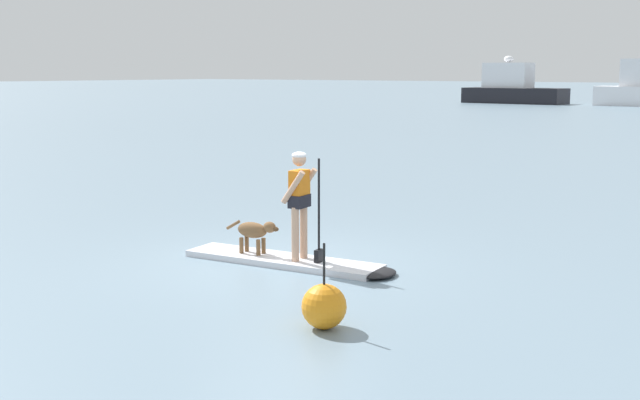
% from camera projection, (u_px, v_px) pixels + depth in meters
% --- Properties ---
extents(ground_plane, '(400.00, 400.00, 0.00)m').
position_uv_depth(ground_plane, '(283.00, 263.00, 12.84)').
color(ground_plane, gray).
extents(paddleboard, '(3.68, 1.22, 0.10)m').
position_uv_depth(paddleboard, '(295.00, 262.00, 12.72)').
color(paddleboard, silver).
rests_on(paddleboard, ground_plane).
extents(person_paddler, '(0.64, 0.52, 1.71)m').
position_uv_depth(person_paddler, '(300.00, 198.00, 12.51)').
color(person_paddler, tan).
rests_on(person_paddler, paddleboard).
extents(dog, '(1.01, 0.29, 0.56)m').
position_uv_depth(dog, '(255.00, 231.00, 13.02)').
color(dog, brown).
rests_on(dog, paddleboard).
extents(moored_boat_outer, '(9.48, 3.34, 4.42)m').
position_uv_depth(moored_boat_outer, '(512.00, 88.00, 75.25)').
color(moored_boat_outer, black).
rests_on(moored_boat_outer, ground_plane).
extents(marker_buoy, '(0.55, 0.55, 1.05)m').
position_uv_depth(marker_buoy, '(324.00, 306.00, 9.56)').
color(marker_buoy, orange).
rests_on(marker_buoy, ground_plane).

